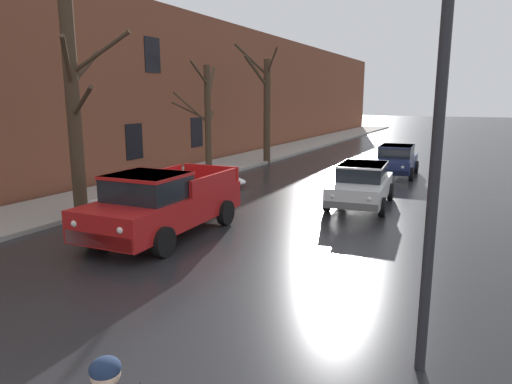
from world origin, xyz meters
TOP-DOWN VIEW (x-y plane):
  - left_sidewalk_slab at (-6.48, 18.00)m, footprint 3.15×80.00m
  - brick_townhouse_facade at (-8.56, 17.99)m, footprint 0.63×80.00m
  - snow_bank_near_corner_left at (-4.11, 15.28)m, footprint 2.70×1.25m
  - snow_bank_mid_block_left at (-4.25, 9.40)m, footprint 2.42×0.92m
  - bare_tree_second_along_sidewalk at (-4.99, 8.90)m, footprint 2.14×2.25m
  - bare_tree_mid_block at (-5.11, 16.32)m, footprint 1.82×3.16m
  - bare_tree_far_down_block at (-5.10, 22.34)m, footprint 2.51×1.82m
  - pickup_truck_red_approaching_near_lane at (-1.57, 8.45)m, footprint 2.39×5.18m
  - sedan_white_parked_kerbside_close at (2.28, 14.36)m, footprint 2.18×4.28m
  - sedan_darkblue_parked_kerbside_mid at (2.22, 21.28)m, footprint 2.01×3.96m
  - street_lamp_post at (5.39, 4.99)m, footprint 0.44×0.24m

SIDE VIEW (x-z plane):
  - left_sidewalk_slab at x=-6.48m, z-range 0.00..0.14m
  - snow_bank_near_corner_left at x=-4.11m, z-range -0.03..0.49m
  - snow_bank_mid_block_left at x=-4.25m, z-range -0.05..0.60m
  - sedan_darkblue_parked_kerbside_mid at x=2.22m, z-range 0.04..1.46m
  - sedan_white_parked_kerbside_close at x=2.28m, z-range 0.04..1.46m
  - pickup_truck_red_approaching_near_lane at x=-1.57m, z-range 0.00..1.76m
  - bare_tree_mid_block at x=-5.11m, z-range 0.17..5.28m
  - bare_tree_far_down_block at x=-5.10m, z-range -0.07..6.42m
  - street_lamp_post at x=5.39m, z-range 0.36..6.62m
  - bare_tree_second_along_sidewalk at x=-4.99m, z-range 0.10..6.91m
  - brick_townhouse_facade at x=-8.56m, z-range 0.00..8.02m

